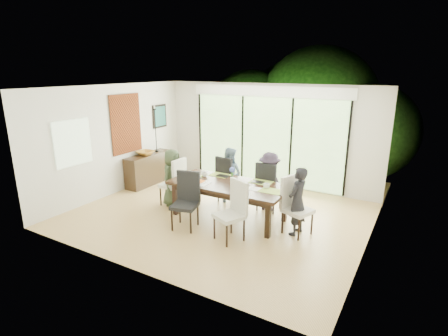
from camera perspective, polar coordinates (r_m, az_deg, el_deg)
The scene contains 62 objects.
floor at distance 7.63m, azimuth -0.95°, elevation -7.72°, with size 6.00×5.00×0.01m, color olive.
ceiling at distance 7.00m, azimuth -1.06°, elevation 13.04°, with size 6.00×5.00×0.01m, color white.
wall_back at distance 9.39m, azimuth 7.00°, elevation 5.34°, with size 6.00×0.02×2.70m, color beige.
wall_front at distance 5.30m, azimuth -15.23°, elevation -3.45°, with size 6.00×0.02×2.70m, color silver.
wall_left at distance 9.10m, azimuth -17.49°, elevation 4.38°, with size 0.02×5.00×2.70m, color white.
wall_right at distance 6.25m, azimuth 23.34°, elevation -1.28°, with size 0.02×5.00×2.70m, color beige.
glass_doors at distance 9.38m, azimuth 6.87°, elevation 4.40°, with size 4.20×0.02×2.30m, color #598C3F.
blinds_header at distance 9.20m, azimuth 7.12°, elevation 12.35°, with size 4.40×0.06×0.28m, color white.
mullion_a at distance 10.37m, azimuth -3.89°, elevation 5.58°, with size 0.05×0.04×2.30m, color black.
mullion_b at distance 9.66m, azimuth 3.03°, elevation 4.83°, with size 0.05×0.04×2.30m, color black.
mullion_c at distance 9.12m, azimuth 10.88°, elevation 3.90°, with size 0.05×0.04×2.30m, color black.
mullion_d at distance 8.77m, azimuth 19.52°, elevation 2.79°, with size 0.05×0.04×2.30m, color black.
side_window at distance 8.29m, azimuth -23.47°, elevation 3.79°, with size 0.02×0.90×1.00m, color #8CAD7F.
deck at distance 10.52m, azimuth 8.67°, elevation -1.42°, with size 6.00×1.80×0.10m, color brown.
rail_top at distance 11.09m, azimuth 10.35°, elevation 2.61°, with size 6.00×0.08×0.06m, color #502E22.
foliage_left at distance 12.53m, azimuth 4.34°, elevation 8.48°, with size 3.20×3.20×3.20m, color #14380F.
foliage_mid at distance 12.28m, azimuth 15.04°, elevation 9.53°, with size 4.00×4.00×4.00m, color #14380F.
foliage_right at distance 11.21m, azimuth 22.62°, elevation 5.49°, with size 2.80×2.80×2.80m, color #14380F.
foliage_far at distance 13.25m, azimuth 11.61°, elevation 9.40°, with size 3.60×3.60×3.60m, color #14380F.
table_top at distance 7.25m, azimuth 0.79°, elevation -2.74°, with size 2.46×1.13×0.06m, color black.
table_apron at distance 7.28m, azimuth 0.79°, elevation -3.43°, with size 2.26×0.92×0.10m, color black.
table_leg_fl at distance 7.61m, azimuth -7.96°, elevation -5.04°, with size 0.09×0.09×0.71m, color black.
table_leg_fr at distance 6.59m, azimuth 7.20°, elevation -8.45°, with size 0.09×0.09×0.71m, color black.
table_leg_bl at distance 8.26m, azimuth -4.29°, elevation -3.22°, with size 0.09×0.09×0.71m, color black.
table_leg_br at distance 7.32m, azimuth 9.88°, elevation -5.98°, with size 0.09×0.09×0.71m, color black.
chair_left_end at distance 8.11m, azimuth -8.49°, elevation -2.16°, with size 0.47×0.47×1.13m, color silver, non-canonical shape.
chair_right_end at distance 6.74m, azimuth 12.01°, elevation -6.14°, with size 0.47×0.47×1.13m, color silver, non-canonical shape.
chair_far_left at distance 8.21m, azimuth 0.97°, elevation -1.74°, with size 0.47×0.47×1.13m, color black, non-canonical shape.
chair_far_right at distance 7.80m, azimuth 7.40°, elevation -2.85°, with size 0.47×0.47×1.13m, color black, non-canonical shape.
chair_near_left at distance 6.88m, azimuth -6.46°, elevation -5.43°, with size 0.47×0.47×1.13m, color black, non-canonical shape.
chair_near_right at distance 6.37m, azimuth 0.85°, elevation -7.12°, with size 0.47×0.47×1.13m, color beige, non-canonical shape.
person_left_end at distance 8.06m, azimuth -8.41°, elevation -1.53°, with size 0.62×0.39×1.32m, color #36432D.
person_right_end at distance 6.71m, azimuth 11.90°, elevation -5.34°, with size 0.62×0.39×1.32m, color black.
person_far_left at distance 8.17m, azimuth 0.91°, elevation -1.13°, with size 0.62×0.39×1.32m, color #6E889F.
person_far_right at distance 7.75m, azimuth 7.37°, elevation -2.21°, with size 0.62×0.39×1.32m, color #292030.
placemat_left at distance 7.72m, azimuth -5.36°, elevation -1.35°, with size 0.45×0.33×0.01m, color #8FA43A.
placemat_right at distance 6.84m, azimuth 7.75°, elevation -3.73°, with size 0.45×0.33×0.01m, color #85A139.
placemat_far_l at distance 7.78m, azimuth -0.64°, elevation -1.15°, with size 0.45×0.33×0.01m, color #A2BA42.
placemat_far_r at distance 7.34m, azimuth 6.08°, elevation -2.30°, with size 0.45×0.33×0.01m, color #8BA53A.
placemat_paper at distance 7.27m, azimuth -4.15°, elevation -2.43°, with size 0.45×0.33×0.01m, color white.
tablet_far_l at distance 7.69m, azimuth -0.19°, elevation -1.29°, with size 0.27×0.18×0.01m, color black.
tablet_far_r at distance 7.31m, azimuth 5.56°, elevation -2.29°, with size 0.25×0.17×0.01m, color black.
papers at distance 6.89m, azimuth 5.67°, elevation -3.52°, with size 0.31×0.23×0.00m, color white.
platter_base at distance 7.27m, azimuth -4.16°, elevation -2.32°, with size 0.27×0.27×0.02m, color white.
platter_snacks at distance 7.26m, azimuth -4.16°, elevation -2.18°, with size 0.21×0.21×0.01m, color orange.
vase at distance 7.24m, azimuth 1.33°, elevation -2.00°, with size 0.08×0.08×0.12m, color silver.
hyacinth_stems at distance 7.20m, azimuth 1.34°, elevation -1.07°, with size 0.04×0.04×0.16m, color #337226.
hyacinth_blooms at distance 7.17m, azimuth 1.35°, elevation -0.28°, with size 0.11×0.11×0.11m, color #4F64C7.
laptop at distance 7.59m, azimuth -5.18°, elevation -1.58°, with size 0.34×0.22×0.03m, color silver.
cup_a at distance 7.69m, azimuth -3.20°, elevation -1.02°, with size 0.13×0.13×0.10m, color white.
cup_b at distance 7.07m, azimuth 1.45°, elevation -2.56°, with size 0.10×0.10×0.09m, color white.
cup_c at distance 6.97m, azimuth 6.94°, elevation -2.93°, with size 0.13×0.13×0.10m, color white.
book at distance 7.16m, azimuth 2.73°, elevation -2.64°, with size 0.17×0.23×0.02m, color white.
sideboard at distance 9.76m, azimuth -12.14°, elevation -0.14°, with size 0.41×1.48×0.83m, color black.
bowl at distance 9.57m, azimuth -12.70°, elevation 2.41°, with size 0.44×0.44×0.11m, color #966520.
candlestick_base at distance 9.90m, azimuth -10.93°, elevation 2.76°, with size 0.09×0.09×0.04m, color black.
candlestick_shaft at distance 9.79m, azimuth -11.11°, elevation 6.07°, with size 0.02×0.02×1.15m, color black.
candlestick_pan at distance 9.71m, azimuth -11.29°, elevation 9.39°, with size 0.09×0.09×0.03m, color black.
candle at distance 9.70m, azimuth -11.31°, elevation 9.72°, with size 0.03×0.03×0.09m, color silver.
tapestry at distance 9.28m, azimuth -15.69°, elevation 6.94°, with size 0.02×1.00×1.50m, color maroon.
art_frame at distance 10.21m, azimuth -10.47°, elevation 8.32°, with size 0.03×0.55×0.65m, color black.
art_canvas at distance 10.19m, azimuth -10.38°, elevation 8.32°, with size 0.01×0.45×0.55m, color #184C49.
Camera 1 is at (3.63, -5.98, 3.06)m, focal length 28.00 mm.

